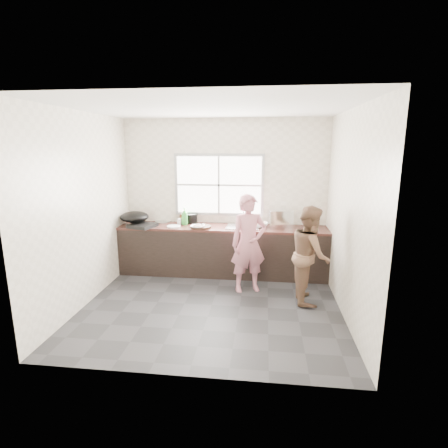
# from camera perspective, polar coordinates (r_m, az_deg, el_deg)

# --- Properties ---
(floor) EXTENTS (3.60, 3.20, 0.01)m
(floor) POSITION_cam_1_polar(r_m,az_deg,el_deg) (5.15, -2.00, -13.12)
(floor) COLOR #2A2A2D
(floor) RESTS_ON ground
(ceiling) EXTENTS (3.60, 3.20, 0.01)m
(ceiling) POSITION_cam_1_polar(r_m,az_deg,el_deg) (4.66, -2.27, 18.47)
(ceiling) COLOR silver
(ceiling) RESTS_ON wall_back
(wall_back) EXTENTS (3.60, 0.01, 2.70)m
(wall_back) POSITION_cam_1_polar(r_m,az_deg,el_deg) (6.29, 0.11, 4.59)
(wall_back) COLOR silver
(wall_back) RESTS_ON ground
(wall_left) EXTENTS (0.01, 3.20, 2.70)m
(wall_left) POSITION_cam_1_polar(r_m,az_deg,el_deg) (5.30, -21.81, 2.16)
(wall_left) COLOR beige
(wall_left) RESTS_ON ground
(wall_right) EXTENTS (0.01, 3.20, 2.70)m
(wall_right) POSITION_cam_1_polar(r_m,az_deg,el_deg) (4.79, 19.75, 1.29)
(wall_right) COLOR silver
(wall_right) RESTS_ON ground
(wall_front) EXTENTS (3.60, 0.01, 2.70)m
(wall_front) POSITION_cam_1_polar(r_m,az_deg,el_deg) (3.18, -6.55, -3.53)
(wall_front) COLOR beige
(wall_front) RESTS_ON ground
(cabinet) EXTENTS (3.60, 0.62, 0.82)m
(cabinet) POSITION_cam_1_polar(r_m,az_deg,el_deg) (6.19, -0.23, -4.47)
(cabinet) COLOR black
(cabinet) RESTS_ON floor
(countertop) EXTENTS (3.60, 0.64, 0.04)m
(countertop) POSITION_cam_1_polar(r_m,az_deg,el_deg) (6.07, -0.23, -0.59)
(countertop) COLOR #3B1D18
(countertop) RESTS_ON cabinet
(sink) EXTENTS (0.55, 0.45, 0.02)m
(sink) POSITION_cam_1_polar(r_m,az_deg,el_deg) (6.04, 3.07, -0.45)
(sink) COLOR silver
(sink) RESTS_ON countertop
(faucet) EXTENTS (0.02, 0.02, 0.30)m
(faucet) POSITION_cam_1_polar(r_m,az_deg,el_deg) (6.20, 3.20, 1.27)
(faucet) COLOR silver
(faucet) RESTS_ON countertop
(window_frame) EXTENTS (1.60, 0.05, 1.10)m
(window_frame) POSITION_cam_1_polar(r_m,az_deg,el_deg) (6.26, -0.82, 6.40)
(window_frame) COLOR #9EA0A5
(window_frame) RESTS_ON wall_back
(window_glazing) EXTENTS (1.50, 0.01, 1.00)m
(window_glazing) POSITION_cam_1_polar(r_m,az_deg,el_deg) (6.23, -0.85, 6.37)
(window_glazing) COLOR white
(window_glazing) RESTS_ON window_frame
(woman) EXTENTS (0.60, 0.49, 1.43)m
(woman) POSITION_cam_1_polar(r_m,az_deg,el_deg) (5.40, 4.04, -3.72)
(woman) COLOR #D17D8E
(woman) RESTS_ON floor
(person_side) EXTENTS (0.56, 0.71, 1.41)m
(person_side) POSITION_cam_1_polar(r_m,az_deg,el_deg) (5.19, 13.87, -4.83)
(person_side) COLOR brown
(person_side) RESTS_ON floor
(cutting_board) EXTENTS (0.46, 0.46, 0.04)m
(cutting_board) POSITION_cam_1_polar(r_m,az_deg,el_deg) (5.98, -3.80, -0.45)
(cutting_board) COLOR black
(cutting_board) RESTS_ON countertop
(cleaver) EXTENTS (0.21, 0.14, 0.01)m
(cleaver) POSITION_cam_1_polar(r_m,az_deg,el_deg) (6.04, -4.11, -0.08)
(cleaver) COLOR #B8BCC0
(cleaver) RESTS_ON cutting_board
(bowl_mince) EXTENTS (0.27, 0.27, 0.06)m
(bowl_mince) POSITION_cam_1_polar(r_m,az_deg,el_deg) (5.92, -4.36, -0.49)
(bowl_mince) COLOR silver
(bowl_mince) RESTS_ON countertop
(bowl_crabs) EXTENTS (0.27, 0.27, 0.07)m
(bowl_crabs) POSITION_cam_1_polar(r_m,az_deg,el_deg) (6.04, 5.89, -0.21)
(bowl_crabs) COLOR silver
(bowl_crabs) RESTS_ON countertop
(bowl_held) EXTENTS (0.18, 0.18, 0.06)m
(bowl_held) POSITION_cam_1_polar(r_m,az_deg,el_deg) (6.03, 4.63, -0.28)
(bowl_held) COLOR white
(bowl_held) RESTS_ON countertop
(black_pot) EXTENTS (0.25, 0.25, 0.17)m
(black_pot) POSITION_cam_1_polar(r_m,az_deg,el_deg) (6.37, -5.46, 0.94)
(black_pot) COLOR black
(black_pot) RESTS_ON countertop
(plate_food) EXTENTS (0.25, 0.25, 0.02)m
(plate_food) POSITION_cam_1_polar(r_m,az_deg,el_deg) (6.10, -8.19, -0.37)
(plate_food) COLOR white
(plate_food) RESTS_ON countertop
(bottle_green) EXTENTS (0.15, 0.15, 0.31)m
(bottle_green) POSITION_cam_1_polar(r_m,az_deg,el_deg) (6.22, -6.44, 1.27)
(bottle_green) COLOR green
(bottle_green) RESTS_ON countertop
(bottle_brown_tall) EXTENTS (0.11, 0.11, 0.21)m
(bottle_brown_tall) POSITION_cam_1_polar(r_m,az_deg,el_deg) (6.40, -6.68, 1.14)
(bottle_brown_tall) COLOR #4B2312
(bottle_brown_tall) RESTS_ON countertop
(bottle_brown_short) EXTENTS (0.17, 0.17, 0.16)m
(bottle_brown_short) POSITION_cam_1_polar(r_m,az_deg,el_deg) (6.32, -6.75, 0.79)
(bottle_brown_short) COLOR #3D2A0F
(bottle_brown_short) RESTS_ON countertop
(glass_jar) EXTENTS (0.09, 0.09, 0.11)m
(glass_jar) POSITION_cam_1_polar(r_m,az_deg,el_deg) (6.24, -7.32, 0.34)
(glass_jar) COLOR silver
(glass_jar) RESTS_ON countertop
(burner) EXTENTS (0.50, 0.50, 0.06)m
(burner) POSITION_cam_1_polar(r_m,az_deg,el_deg) (6.18, -13.14, -0.24)
(burner) COLOR black
(burner) RESTS_ON countertop
(wok) EXTENTS (0.54, 0.54, 0.19)m
(wok) POSITION_cam_1_polar(r_m,az_deg,el_deg) (6.32, -14.41, 1.14)
(wok) COLOR black
(wok) RESTS_ON burner
(dish_rack) EXTENTS (0.44, 0.34, 0.30)m
(dish_rack) POSITION_cam_1_polar(r_m,az_deg,el_deg) (6.09, 9.16, 0.91)
(dish_rack) COLOR white
(dish_rack) RESTS_ON countertop
(pot_lid_left) EXTENTS (0.33, 0.33, 0.01)m
(pot_lid_left) POSITION_cam_1_polar(r_m,az_deg,el_deg) (6.48, -13.47, 0.13)
(pot_lid_left) COLOR #B9BCC0
(pot_lid_left) RESTS_ON countertop
(pot_lid_right) EXTENTS (0.30, 0.30, 0.01)m
(pot_lid_right) POSITION_cam_1_polar(r_m,az_deg,el_deg) (6.52, -9.98, 0.37)
(pot_lid_right) COLOR #ADAFB4
(pot_lid_right) RESTS_ON countertop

